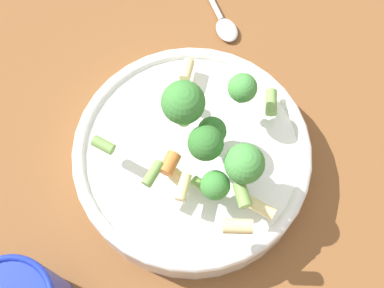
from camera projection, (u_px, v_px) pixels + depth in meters
The scene contains 4 objects.
ground_plane at pixel (192, 165), 0.61m from camera, with size 3.00×3.00×0.00m, color brown.
bowl at pixel (192, 157), 0.59m from camera, with size 0.26×0.26×0.05m.
pasta_salad at pixel (210, 137), 0.52m from camera, with size 0.21×0.21×0.09m.
spoon at pixel (218, 13), 0.68m from camera, with size 0.15×0.03×0.01m.
Camera 1 is at (-0.19, 0.09, 0.57)m, focal length 50.00 mm.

